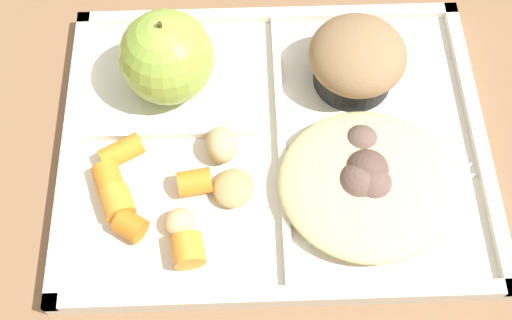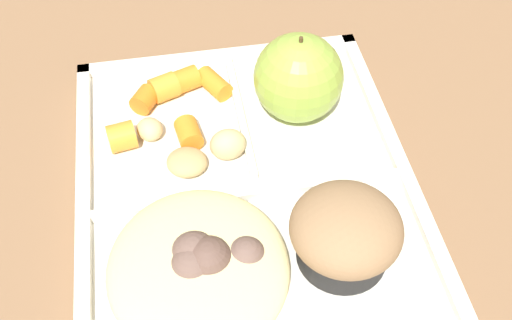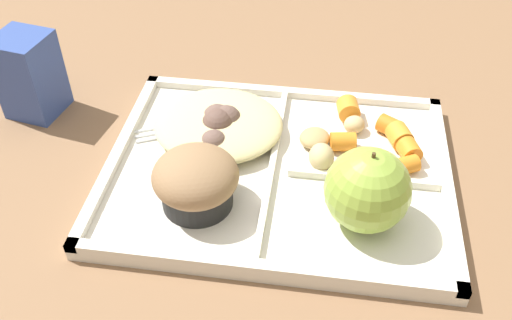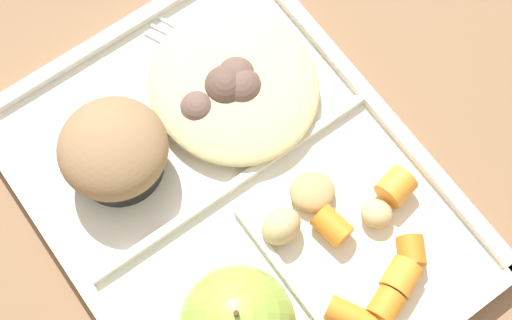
# 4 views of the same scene
# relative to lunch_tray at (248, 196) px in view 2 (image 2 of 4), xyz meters

# --- Properties ---
(ground) EXTENTS (6.00, 6.00, 0.00)m
(ground) POSITION_rel_lunch_tray_xyz_m (0.00, -0.00, -0.01)
(ground) COLOR #846042
(lunch_tray) EXTENTS (0.36, 0.28, 0.02)m
(lunch_tray) POSITION_rel_lunch_tray_xyz_m (0.00, 0.00, 0.00)
(lunch_tray) COLOR silver
(lunch_tray) RESTS_ON ground
(green_apple) EXTENTS (0.08, 0.08, 0.09)m
(green_apple) POSITION_rel_lunch_tray_xyz_m (-0.09, 0.06, 0.05)
(green_apple) COLOR #93B742
(green_apple) RESTS_ON lunch_tray
(bran_muffin) EXTENTS (0.08, 0.08, 0.06)m
(bran_muffin) POSITION_rel_lunch_tray_xyz_m (0.07, 0.06, 0.03)
(bran_muffin) COLOR black
(bran_muffin) RESTS_ON lunch_tray
(carrot_slice_back) EXTENTS (0.03, 0.03, 0.02)m
(carrot_slice_back) POSITION_rel_lunch_tray_xyz_m (-0.12, -0.08, 0.02)
(carrot_slice_back) COLOR orange
(carrot_slice_back) RESTS_ON lunch_tray
(carrot_slice_diagonal) EXTENTS (0.03, 0.03, 0.02)m
(carrot_slice_diagonal) POSITION_rel_lunch_tray_xyz_m (-0.07, -0.04, 0.02)
(carrot_slice_diagonal) COLOR orange
(carrot_slice_diagonal) RESTS_ON lunch_tray
(carrot_slice_tilted) EXTENTS (0.03, 0.03, 0.03)m
(carrot_slice_tilted) POSITION_rel_lunch_tray_xyz_m (-0.07, -0.10, 0.02)
(carrot_slice_tilted) COLOR orange
(carrot_slice_tilted) RESTS_ON lunch_tray
(carrot_slice_small) EXTENTS (0.03, 0.03, 0.02)m
(carrot_slice_small) POSITION_rel_lunch_tray_xyz_m (-0.14, -0.04, 0.02)
(carrot_slice_small) COLOR orange
(carrot_slice_small) RESTS_ON lunch_tray
(carrot_slice_near_corner) EXTENTS (0.03, 0.03, 0.02)m
(carrot_slice_near_corner) POSITION_rel_lunch_tray_xyz_m (-0.13, -0.06, 0.02)
(carrot_slice_near_corner) COLOR orange
(carrot_slice_near_corner) RESTS_ON lunch_tray
(carrot_slice_center) EXTENTS (0.04, 0.03, 0.02)m
(carrot_slice_center) POSITION_rel_lunch_tray_xyz_m (-0.13, -0.01, 0.01)
(carrot_slice_center) COLOR orange
(carrot_slice_center) RESTS_ON lunch_tray
(potato_chunk_large) EXTENTS (0.03, 0.03, 0.02)m
(potato_chunk_large) POSITION_rel_lunch_tray_xyz_m (-0.08, -0.08, 0.01)
(potato_chunk_large) COLOR tan
(potato_chunk_large) RESTS_ON lunch_tray
(potato_chunk_golden) EXTENTS (0.03, 0.04, 0.03)m
(potato_chunk_golden) POSITION_rel_lunch_tray_xyz_m (-0.04, -0.01, 0.02)
(potato_chunk_golden) COLOR tan
(potato_chunk_golden) RESTS_ON lunch_tray
(potato_chunk_small) EXTENTS (0.05, 0.05, 0.02)m
(potato_chunk_small) POSITION_rel_lunch_tray_xyz_m (-0.04, -0.05, 0.01)
(potato_chunk_small) COLOR tan
(potato_chunk_small) RESTS_ON lunch_tray
(egg_noodle_pile) EXTENTS (0.15, 0.14, 0.03)m
(egg_noodle_pile) POSITION_rel_lunch_tray_xyz_m (0.07, -0.05, 0.02)
(egg_noodle_pile) COLOR beige
(egg_noodle_pile) RESTS_ON lunch_tray
(meatball_side) EXTENTS (0.04, 0.04, 0.04)m
(meatball_side) POSITION_rel_lunch_tray_xyz_m (0.07, -0.04, 0.02)
(meatball_side) COLOR brown
(meatball_side) RESTS_ON lunch_tray
(meatball_front) EXTENTS (0.03, 0.03, 0.03)m
(meatball_front) POSITION_rel_lunch_tray_xyz_m (0.08, -0.05, 0.02)
(meatball_front) COLOR brown
(meatball_front) RESTS_ON lunch_tray
(meatball_center) EXTENTS (0.03, 0.03, 0.03)m
(meatball_center) POSITION_rel_lunch_tray_xyz_m (0.07, -0.01, 0.02)
(meatball_center) COLOR brown
(meatball_center) RESTS_ON lunch_tray
(meatball_back) EXTENTS (0.04, 0.04, 0.04)m
(meatball_back) POSITION_rel_lunch_tray_xyz_m (0.06, -0.05, 0.02)
(meatball_back) COLOR brown
(meatball_back) RESTS_ON lunch_tray
(plastic_fork) EXTENTS (0.15, 0.08, 0.00)m
(plastic_fork) POSITION_rel_lunch_tray_xyz_m (0.11, -0.05, 0.01)
(plastic_fork) COLOR white
(plastic_fork) RESTS_ON lunch_tray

